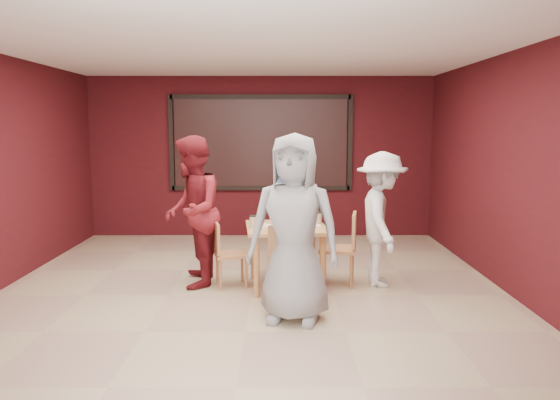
{
  "coord_description": "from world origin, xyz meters",
  "views": [
    {
      "loc": [
        0.33,
        -6.1,
        1.94
      ],
      "look_at": [
        0.34,
        0.35,
        1.07
      ],
      "focal_mm": 35.0,
      "sensor_mm": 36.0,
      "label": 1
    }
  ],
  "objects_px": {
    "dining_table": "(286,234)",
    "chair_right": "(344,244)",
    "diner_right": "(381,219)",
    "chair_front": "(288,259)",
    "diner_left": "(192,212)",
    "diner_front": "(294,228)",
    "diner_back": "(291,209)",
    "chair_back": "(287,235)",
    "chair_left": "(226,250)"
  },
  "relations": [
    {
      "from": "dining_table",
      "to": "chair_right",
      "type": "relative_size",
      "value": 1.15
    },
    {
      "from": "chair_front",
      "to": "diner_front",
      "type": "bearing_deg",
      "value": -83.62
    },
    {
      "from": "dining_table",
      "to": "chair_back",
      "type": "distance_m",
      "value": 0.73
    },
    {
      "from": "chair_front",
      "to": "chair_right",
      "type": "height_order",
      "value": "chair_front"
    },
    {
      "from": "diner_front",
      "to": "diner_back",
      "type": "xyz_separation_m",
      "value": [
        0.02,
        2.38,
        -0.17
      ]
    },
    {
      "from": "chair_back",
      "to": "diner_left",
      "type": "distance_m",
      "value": 1.39
    },
    {
      "from": "dining_table",
      "to": "diner_back",
      "type": "distance_m",
      "value": 1.23
    },
    {
      "from": "dining_table",
      "to": "chair_left",
      "type": "xyz_separation_m",
      "value": [
        -0.73,
        0.01,
        -0.21
      ]
    },
    {
      "from": "dining_table",
      "to": "chair_left",
      "type": "bearing_deg",
      "value": 179.01
    },
    {
      "from": "diner_front",
      "to": "diner_back",
      "type": "height_order",
      "value": "diner_front"
    },
    {
      "from": "diner_right",
      "to": "chair_left",
      "type": "bearing_deg",
      "value": 94.5
    },
    {
      "from": "diner_front",
      "to": "diner_back",
      "type": "relative_size",
      "value": 1.21
    },
    {
      "from": "dining_table",
      "to": "chair_left",
      "type": "distance_m",
      "value": 0.76
    },
    {
      "from": "diner_left",
      "to": "diner_front",
      "type": "bearing_deg",
      "value": 40.17
    },
    {
      "from": "diner_back",
      "to": "dining_table",
      "type": "bearing_deg",
      "value": 79.94
    },
    {
      "from": "diner_front",
      "to": "diner_right",
      "type": "relative_size",
      "value": 1.15
    },
    {
      "from": "dining_table",
      "to": "diner_left",
      "type": "height_order",
      "value": "diner_left"
    },
    {
      "from": "chair_front",
      "to": "chair_right",
      "type": "xyz_separation_m",
      "value": [
        0.7,
        0.76,
        -0.01
      ]
    },
    {
      "from": "dining_table",
      "to": "chair_back",
      "type": "height_order",
      "value": "dining_table"
    },
    {
      "from": "chair_back",
      "to": "chair_right",
      "type": "relative_size",
      "value": 0.98
    },
    {
      "from": "dining_table",
      "to": "diner_left",
      "type": "relative_size",
      "value": 0.56
    },
    {
      "from": "dining_table",
      "to": "diner_front",
      "type": "bearing_deg",
      "value": -86.89
    },
    {
      "from": "chair_right",
      "to": "diner_right",
      "type": "height_order",
      "value": "diner_right"
    },
    {
      "from": "chair_left",
      "to": "chair_back",
      "type": "bearing_deg",
      "value": 42.95
    },
    {
      "from": "dining_table",
      "to": "chair_right",
      "type": "height_order",
      "value": "dining_table"
    },
    {
      "from": "chair_front",
      "to": "chair_left",
      "type": "bearing_deg",
      "value": 136.94
    },
    {
      "from": "chair_front",
      "to": "dining_table",
      "type": "bearing_deg",
      "value": 90.85
    },
    {
      "from": "diner_back",
      "to": "diner_left",
      "type": "bearing_deg",
      "value": 37.12
    },
    {
      "from": "chair_right",
      "to": "diner_back",
      "type": "bearing_deg",
      "value": 118.83
    },
    {
      "from": "chair_front",
      "to": "diner_front",
      "type": "height_order",
      "value": "diner_front"
    },
    {
      "from": "chair_front",
      "to": "chair_right",
      "type": "bearing_deg",
      "value": 47.5
    },
    {
      "from": "diner_left",
      "to": "diner_back",
      "type": "bearing_deg",
      "value": 128.94
    },
    {
      "from": "diner_back",
      "to": "diner_right",
      "type": "height_order",
      "value": "diner_right"
    },
    {
      "from": "chair_back",
      "to": "chair_left",
      "type": "height_order",
      "value": "chair_back"
    },
    {
      "from": "chair_right",
      "to": "diner_left",
      "type": "bearing_deg",
      "value": -179.55
    },
    {
      "from": "chair_left",
      "to": "diner_front",
      "type": "distance_m",
      "value": 1.49
    },
    {
      "from": "diner_back",
      "to": "chair_front",
      "type": "bearing_deg",
      "value": 81.58
    },
    {
      "from": "diner_right",
      "to": "diner_left",
      "type": "bearing_deg",
      "value": 92.73
    },
    {
      "from": "chair_front",
      "to": "chair_back",
      "type": "distance_m",
      "value": 1.39
    },
    {
      "from": "chair_right",
      "to": "diner_right",
      "type": "relative_size",
      "value": 0.55
    },
    {
      "from": "chair_front",
      "to": "diner_left",
      "type": "distance_m",
      "value": 1.43
    },
    {
      "from": "chair_front",
      "to": "diner_right",
      "type": "distance_m",
      "value": 1.42
    },
    {
      "from": "diner_back",
      "to": "diner_front",
      "type": "bearing_deg",
      "value": 83.26
    },
    {
      "from": "chair_left",
      "to": "chair_right",
      "type": "xyz_separation_m",
      "value": [
        1.44,
        0.07,
        0.06
      ]
    },
    {
      "from": "diner_right",
      "to": "diner_front",
      "type": "bearing_deg",
      "value": 140.68
    },
    {
      "from": "chair_left",
      "to": "diner_back",
      "type": "distance_m",
      "value": 1.49
    },
    {
      "from": "dining_table",
      "to": "chair_front",
      "type": "xyz_separation_m",
      "value": [
        0.01,
        -0.68,
        -0.14
      ]
    },
    {
      "from": "dining_table",
      "to": "diner_left",
      "type": "bearing_deg",
      "value": 176.62
    },
    {
      "from": "chair_back",
      "to": "chair_left",
      "type": "relative_size",
      "value": 1.11
    },
    {
      "from": "chair_right",
      "to": "diner_front",
      "type": "distance_m",
      "value": 1.46
    }
  ]
}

